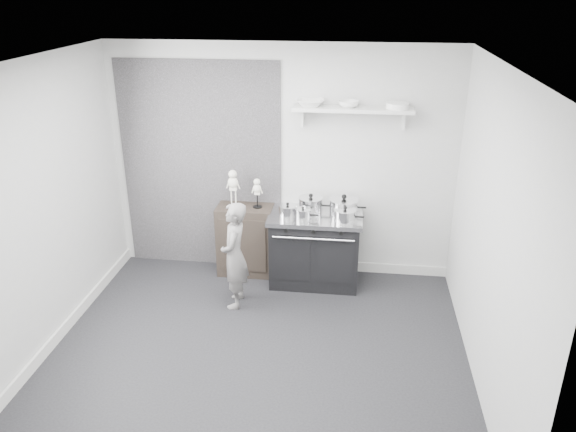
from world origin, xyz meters
name	(u,v)px	position (x,y,z in m)	size (l,w,h in m)	color
ground	(256,353)	(0.00, 0.00, 0.00)	(4.00, 4.00, 0.00)	black
room_shell	(245,187)	(-0.09, 0.15, 1.64)	(4.02, 3.62, 2.71)	#BBBBB8
wall_shelf	(353,110)	(0.80, 1.68, 2.01)	(1.30, 0.26, 0.24)	silver
stove	(315,248)	(0.44, 1.48, 0.43)	(1.06, 0.66, 0.85)	black
side_cabinet	(246,240)	(-0.40, 1.61, 0.43)	(0.66, 0.38, 0.85)	black
child	(234,255)	(-0.38, 0.86, 0.60)	(0.43, 0.28, 1.19)	slate
pot_front_left	(288,211)	(0.13, 1.36, 0.92)	(0.29, 0.20, 0.18)	silver
pot_back_left	(311,204)	(0.37, 1.58, 0.93)	(0.37, 0.28, 0.22)	silver
pot_back_right	(344,206)	(0.75, 1.57, 0.94)	(0.42, 0.34, 0.23)	silver
pot_front_right	(345,215)	(0.77, 1.33, 0.92)	(0.33, 0.24, 0.18)	silver
pot_front_center	(303,214)	(0.31, 1.33, 0.91)	(0.26, 0.18, 0.15)	silver
skeleton_full	(233,186)	(-0.53, 1.61, 1.11)	(0.14, 0.09, 0.51)	white
skeleton_torso	(257,191)	(-0.25, 1.61, 1.06)	(0.11, 0.07, 0.40)	white
bowl_large	(310,103)	(0.34, 1.67, 2.08)	(0.30, 0.30, 0.07)	white
bowl_small	(349,104)	(0.75, 1.67, 2.07)	(0.22, 0.22, 0.07)	white
plate_stack	(397,106)	(1.27, 1.67, 2.07)	(0.24, 0.24, 0.06)	white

